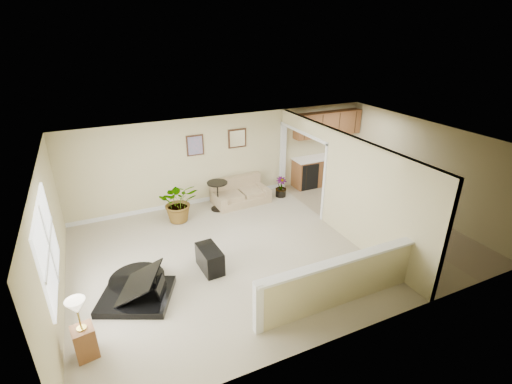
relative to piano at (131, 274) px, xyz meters
name	(u,v)px	position (x,y,z in m)	size (l,w,h in m)	color
floor	(274,245)	(3.28, 0.48, -0.51)	(9.00, 9.00, 0.00)	tan
back_wall	(228,158)	(3.28, 3.48, 0.74)	(9.00, 0.04, 2.50)	#C0B583
front_wall	(364,271)	(3.28, -2.52, 0.74)	(9.00, 0.04, 2.50)	#C0B583
left_wall	(50,242)	(-1.22, 0.48, 0.74)	(0.04, 6.00, 2.50)	#C0B583
right_wall	(423,168)	(7.78, 0.48, 0.74)	(0.04, 6.00, 2.50)	#C0B583
ceiling	(277,143)	(3.28, 0.48, 1.99)	(9.00, 6.00, 0.04)	white
kitchen_vinyl	(378,218)	(6.43, 0.48, -0.50)	(2.70, 6.00, 0.01)	gray
interior_partition	(335,182)	(5.08, 0.73, 0.71)	(0.18, 5.99, 2.50)	#C0B583
pony_half_wall	(337,282)	(3.36, -1.82, 0.01)	(3.42, 0.22, 1.00)	#C0B583
left_window	(47,246)	(-1.20, -0.02, 0.94)	(0.05, 2.15, 1.45)	white
wall_art_left	(195,145)	(2.33, 3.45, 1.24)	(0.48, 0.04, 0.58)	#3B2215
wall_mirror	(237,138)	(3.58, 3.45, 1.29)	(0.55, 0.04, 0.55)	#3B2215
kitchen_cabinets	(324,158)	(6.47, 3.21, 0.36)	(2.36, 0.65, 2.33)	brown
piano	(131,274)	(0.00, 0.00, 0.00)	(1.84, 1.80, 1.21)	black
piano_bench	(210,259)	(1.60, 0.21, -0.25)	(0.38, 0.76, 0.51)	black
loveseat	(240,191)	(3.46, 3.02, -0.16)	(1.64, 0.98, 0.91)	tan
accent_table	(218,192)	(2.71, 2.81, 0.02)	(0.57, 0.57, 0.83)	black
palm_plant	(179,202)	(1.57, 2.61, 0.03)	(1.11, 1.00, 1.10)	black
small_plant	(281,188)	(4.73, 2.85, -0.25)	(0.38, 0.38, 0.61)	black
lamp_stand	(83,333)	(-0.87, -1.16, -0.04)	(0.37, 0.37, 1.09)	brown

